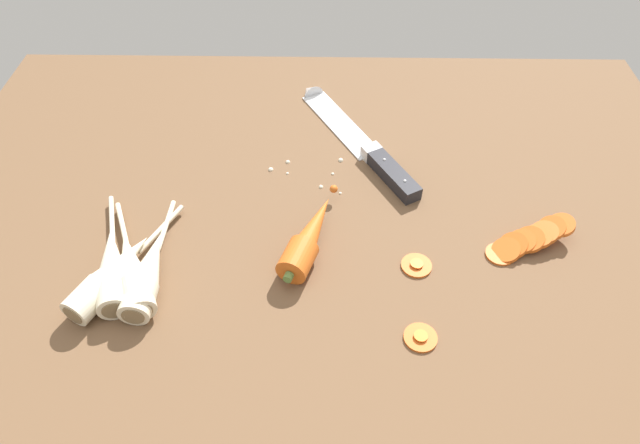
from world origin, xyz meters
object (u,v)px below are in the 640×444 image
(parsnip_mid_left, at_px, (112,268))
(parsnip_front, at_px, (112,274))
(whole_carrot, at_px, (309,237))
(parsnip_back, at_px, (132,271))
(carrot_slice_stray_near, at_px, (417,265))
(parsnip_mid_right, at_px, (147,273))
(carrot_slice_stray_mid, at_px, (421,337))
(chefs_knife, at_px, (353,135))
(carrot_slice_stack, at_px, (529,239))

(parsnip_mid_left, bearing_deg, parsnip_front, -74.30)
(whole_carrot, bearing_deg, parsnip_back, -164.70)
(parsnip_front, xyz_separation_m, carrot_slice_stray_near, (0.40, 0.04, -0.02))
(parsnip_mid_left, distance_m, parsnip_mid_right, 0.05)
(carrot_slice_stray_mid, bearing_deg, parsnip_mid_left, 167.52)
(carrot_slice_stray_near, distance_m, carrot_slice_stray_mid, 0.11)
(chefs_knife, xyz_separation_m, whole_carrot, (-0.07, -0.25, 0.01))
(carrot_slice_stray_near, bearing_deg, parsnip_mid_right, -174.66)
(parsnip_mid_right, bearing_deg, carrot_slice_stack, 8.10)
(carrot_slice_stack, bearing_deg, carrot_slice_stray_mid, -137.24)
(parsnip_front, distance_m, carrot_slice_stray_mid, 0.40)
(carrot_slice_stack, relative_size, carrot_slice_stray_mid, 3.08)
(whole_carrot, relative_size, parsnip_mid_left, 0.84)
(parsnip_back, bearing_deg, carrot_slice_stray_near, 4.67)
(parsnip_mid_left, xyz_separation_m, carrot_slice_stray_mid, (0.39, -0.09, -0.02))
(chefs_knife, distance_m, parsnip_back, 0.42)
(chefs_knife, height_order, carrot_slice_stack, carrot_slice_stack)
(parsnip_mid_left, bearing_deg, chefs_knife, 43.29)
(whole_carrot, relative_size, parsnip_back, 0.88)
(parsnip_front, height_order, parsnip_back, same)
(parsnip_mid_left, height_order, carrot_slice_stray_mid, parsnip_mid_left)
(chefs_knife, relative_size, carrot_slice_stray_near, 7.69)
(chefs_knife, bearing_deg, parsnip_mid_left, -136.71)
(carrot_slice_stray_near, bearing_deg, carrot_slice_stack, 14.12)
(parsnip_mid_right, relative_size, parsnip_back, 1.03)
(carrot_slice_stray_near, bearing_deg, parsnip_front, -174.87)
(chefs_knife, bearing_deg, parsnip_back, -133.62)
(parsnip_front, xyz_separation_m, carrot_slice_stack, (0.55, 0.08, -0.01))
(carrot_slice_stray_near, relative_size, carrot_slice_stray_mid, 1.01)
(carrot_slice_stray_near, bearing_deg, carrot_slice_stray_mid, -93.30)
(parsnip_mid_left, distance_m, carrot_slice_stray_mid, 0.40)
(parsnip_back, height_order, carrot_slice_stray_near, parsnip_back)
(whole_carrot, distance_m, parsnip_mid_right, 0.22)
(carrot_slice_stack, bearing_deg, whole_carrot, -178.51)
(parsnip_mid_right, xyz_separation_m, carrot_slice_stray_near, (0.35, 0.03, -0.02))
(chefs_knife, bearing_deg, whole_carrot, -105.03)
(parsnip_mid_left, relative_size, carrot_slice_stack, 1.68)
(parsnip_mid_right, distance_m, parsnip_back, 0.02)
(parsnip_front, bearing_deg, parsnip_mid_right, 3.45)
(whole_carrot, relative_size, parsnip_mid_right, 0.86)
(chefs_knife, height_order, parsnip_mid_left, parsnip_mid_left)
(parsnip_mid_left, distance_m, parsnip_back, 0.03)
(carrot_slice_stack, xyz_separation_m, carrot_slice_stray_near, (-0.16, -0.04, -0.01))
(parsnip_front, distance_m, parsnip_mid_left, 0.01)
(whole_carrot, distance_m, parsnip_back, 0.24)
(parsnip_back, bearing_deg, parsnip_front, -167.95)
(parsnip_mid_left, xyz_separation_m, parsnip_mid_right, (0.05, -0.01, 0.00))
(carrot_slice_stack, height_order, carrot_slice_stray_mid, carrot_slice_stack)
(parsnip_mid_right, relative_size, carrot_slice_stack, 1.64)
(chefs_knife, bearing_deg, carrot_slice_stray_near, -74.00)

